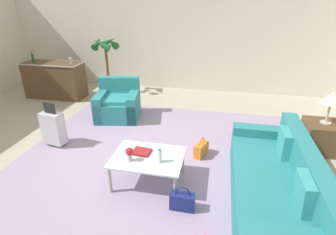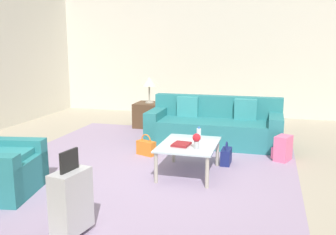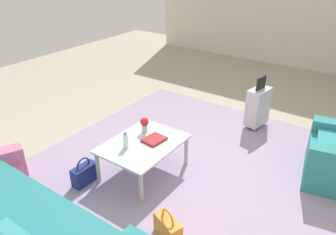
% 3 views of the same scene
% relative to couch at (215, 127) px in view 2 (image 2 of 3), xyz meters
% --- Properties ---
extents(ground_plane, '(12.00, 12.00, 0.00)m').
position_rel_couch_xyz_m(ground_plane, '(-2.20, 0.60, -0.29)').
color(ground_plane, '#A89E89').
extents(wall_right, '(0.12, 8.00, 3.10)m').
position_rel_couch_xyz_m(wall_right, '(2.86, 0.60, 1.26)').
color(wall_right, beige).
rests_on(wall_right, ground).
extents(area_rug, '(5.20, 4.40, 0.01)m').
position_rel_couch_xyz_m(area_rug, '(-1.60, 0.80, -0.29)').
color(area_rug, '#9984A3').
rests_on(area_rug, ground).
extents(couch, '(0.97, 2.41, 0.85)m').
position_rel_couch_xyz_m(couch, '(0.00, 0.00, 0.00)').
color(couch, teal).
rests_on(couch, ground).
extents(coffee_table, '(1.03, 0.78, 0.44)m').
position_rel_couch_xyz_m(coffee_table, '(-1.80, 0.10, 0.10)').
color(coffee_table, silver).
rests_on(coffee_table, ground).
extents(water_bottle, '(0.06, 0.06, 0.20)m').
position_rel_couch_xyz_m(water_bottle, '(-1.60, 0.00, 0.24)').
color(water_bottle, silver).
rests_on(water_bottle, coffee_table).
extents(coffee_table_book, '(0.29, 0.25, 0.03)m').
position_rel_couch_xyz_m(coffee_table_book, '(-1.92, 0.18, 0.16)').
color(coffee_table_book, maroon).
rests_on(coffee_table_book, coffee_table).
extents(flower_vase, '(0.11, 0.11, 0.21)m').
position_rel_couch_xyz_m(flower_vase, '(-2.02, -0.05, 0.27)').
color(flower_vase, '#B2B7BC').
rests_on(flower_vase, coffee_table).
extents(side_table, '(0.61, 0.61, 0.54)m').
position_rel_couch_xyz_m(side_table, '(1.00, 1.60, -0.03)').
color(side_table, '#513823').
rests_on(side_table, ground).
extents(table_lamp, '(0.35, 0.35, 0.58)m').
position_rel_couch_xyz_m(table_lamp, '(1.00, 1.60, 0.70)').
color(table_lamp, '#ADA899').
rests_on(table_lamp, side_table).
extents(suitcase_silver, '(0.43, 0.28, 0.85)m').
position_rel_couch_xyz_m(suitcase_silver, '(-3.80, 0.80, 0.06)').
color(suitcase_silver, '#B7B7BC').
rests_on(suitcase_silver, ground).
extents(handbag_orange, '(0.25, 0.35, 0.36)m').
position_rel_couch_xyz_m(handbag_orange, '(-1.09, 0.97, -0.17)').
color(handbag_orange, orange).
rests_on(handbag_orange, ground).
extents(handbag_navy, '(0.32, 0.14, 0.36)m').
position_rel_couch_xyz_m(handbag_navy, '(-1.22, -0.36, -0.17)').
color(handbag_navy, navy).
rests_on(handbag_navy, ground).
extents(backpack_pink, '(0.35, 0.33, 0.40)m').
position_rel_couch_xyz_m(backpack_pink, '(-0.79, -1.19, -0.10)').
color(backpack_pink, pink).
rests_on(backpack_pink, ground).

